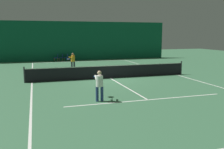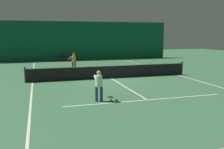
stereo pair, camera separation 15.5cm
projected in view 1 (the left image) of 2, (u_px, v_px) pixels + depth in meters
The scene contains 15 objects.
ground_plane at pixel (110, 78), 18.33m from camera, with size 60.00×60.00×0.00m, color #3D704C.
backdrop_curtain at pixel (78, 41), 30.76m from camera, with size 23.00×0.12×4.73m.
court_line_baseline_far at pixel (81, 61), 29.55m from camera, with size 11.00×0.10×0.00m.
court_line_service_far at pixel (91, 67), 24.36m from camera, with size 8.25×0.10×0.00m.
court_line_service_near at pixel (148, 100), 12.30m from camera, with size 8.25×0.10×0.00m.
court_line_sideline_left at pixel (32, 82), 16.72m from camera, with size 0.10×23.80×0.00m.
court_line_sideline_right at pixel (176, 75), 19.94m from camera, with size 0.10×23.80×0.00m.
court_line_centre at pixel (110, 78), 18.33m from camera, with size 0.10×12.80×0.00m.
tennis_net at pixel (110, 71), 18.25m from camera, with size 12.00×0.10×1.07m.
player_near at pixel (99, 83), 11.95m from camera, with size 0.47×1.30×1.49m.
player_far at pixel (73, 60), 22.32m from camera, with size 0.98×1.28×1.55m.
courtside_chair_0 at pixel (57, 57), 29.74m from camera, with size 0.44×0.44×0.84m.
courtside_chair_1 at pixel (62, 57), 29.91m from camera, with size 0.44×0.44×0.84m.
courtside_chair_2 at pixel (66, 57), 30.08m from camera, with size 0.44×0.44×0.84m.
courtside_chair_3 at pixel (71, 57), 30.25m from camera, with size 0.44×0.44×0.84m.
Camera 1 is at (-5.24, -17.27, 3.21)m, focal length 40.00 mm.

